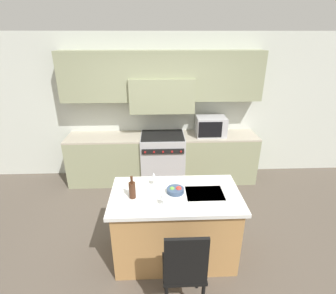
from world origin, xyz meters
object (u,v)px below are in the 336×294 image
Objects in this scene: microwave at (211,126)px; wine_glass_far at (154,176)px; wine_glass_near at (163,196)px; range_stove at (163,158)px; wine_bottle at (132,190)px; island_chair at (185,268)px; fruit_bowl at (176,190)px.

microwave is 2.00m from wine_glass_far.
wine_glass_far is (-0.10, 0.42, 0.00)m from wine_glass_near.
wine_glass_far reaches higher than range_stove.
microwave is at bearing 66.42° from wine_glass_near.
wine_glass_near is (-0.04, -2.12, 0.57)m from range_stove.
microwave reaches higher than wine_glass_far.
range_stove is at bearing 78.82° from wine_bottle.
range_stove is 1.75× the size of microwave.
wine_glass_near is at bearing -113.58° from microwave.
wine_glass_near is 1.00× the size of wine_glass_far.
microwave is at bearing 58.81° from wine_glass_far.
island_chair reaches higher than range_stove.
microwave is 2.33m from wine_glass_near.
range_stove is 2.08m from wine_bottle.
wine_glass_far reaches higher than island_chair.
fruit_bowl is at bearing 56.82° from wine_glass_near.
island_chair is 6.20× the size of wine_glass_near.
microwave is at bearing 74.62° from island_chair.
fruit_bowl is at bearing -36.11° from wine_glass_far.
wine_glass_far is (-0.15, -1.70, 0.57)m from range_stove.
wine_glass_far is at bearing 48.44° from wine_bottle.
microwave is 3.20× the size of wine_glass_far.
island_chair is at bearing -73.40° from wine_glass_far.
range_stove is 0.90× the size of island_chair.
microwave is 2.85m from island_chair.
fruit_bowl is at bearing -86.62° from range_stove.
microwave reaches higher than wine_bottle.
wine_bottle is (-1.28, -1.99, -0.07)m from microwave.
range_stove is 4.57× the size of fruit_bowl.
wine_bottle reaches higher than island_chair.
microwave is (0.89, 0.02, 0.62)m from range_stove.
wine_glass_far is (-0.29, 0.99, 0.45)m from island_chair.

